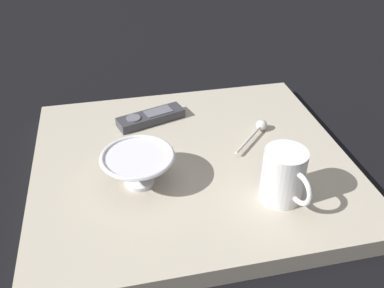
% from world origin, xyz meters
% --- Properties ---
extents(ground_plane, '(6.00, 6.00, 0.00)m').
position_xyz_m(ground_plane, '(0.00, 0.00, 0.00)').
color(ground_plane, black).
extents(table, '(0.62, 0.55, 0.04)m').
position_xyz_m(table, '(0.00, 0.00, 0.02)').
color(table, '#B7AD99').
rests_on(table, ground).
extents(cereal_bowl, '(0.13, 0.13, 0.06)m').
position_xyz_m(cereal_bowl, '(0.11, 0.05, 0.07)').
color(cereal_bowl, silver).
rests_on(cereal_bowl, table).
extents(coffee_mug, '(0.07, 0.11, 0.10)m').
position_xyz_m(coffee_mug, '(-0.13, 0.15, 0.09)').
color(coffee_mug, white).
rests_on(coffee_mug, table).
extents(teaspoon, '(0.10, 0.10, 0.02)m').
position_xyz_m(teaspoon, '(-0.16, -0.06, 0.05)').
color(teaspoon, silver).
rests_on(teaspoon, table).
extents(tv_remote_near, '(0.16, 0.09, 0.02)m').
position_xyz_m(tv_remote_near, '(0.06, -0.15, 0.05)').
color(tv_remote_near, '#38383D').
rests_on(tv_remote_near, table).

